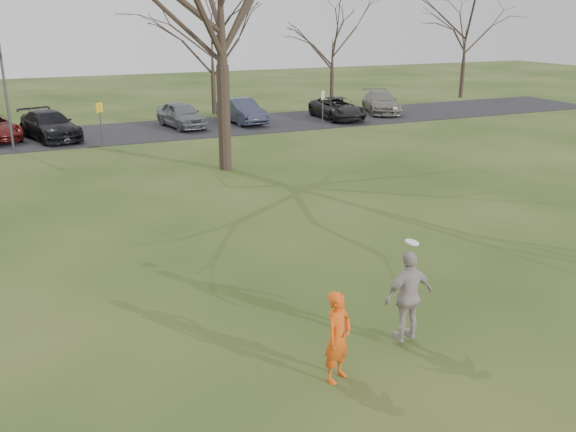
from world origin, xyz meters
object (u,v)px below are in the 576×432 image
at_px(car_6, 337,108).
at_px(car_7, 381,102).
at_px(catching_play, 409,296).
at_px(car_3, 50,125).
at_px(lamp_post, 2,64).
at_px(car_4, 182,115).
at_px(car_5, 242,111).
at_px(player_defender, 338,337).

xyz_separation_m(car_6, car_7, (3.76, 1.07, 0.03)).
bearing_deg(catching_play, car_6, 64.79).
bearing_deg(car_3, lamp_post, -146.54).
relative_size(car_4, car_6, 0.90).
height_order(car_3, lamp_post, lamp_post).
bearing_deg(catching_play, car_5, 77.40).
height_order(car_6, catching_play, catching_play).
distance_m(car_6, lamp_post, 18.63).
distance_m(car_4, lamp_post, 9.79).
relative_size(player_defender, car_6, 0.36).
relative_size(car_7, catching_play, 2.37).
relative_size(car_3, car_6, 1.04).
relative_size(player_defender, lamp_post, 0.26).
height_order(car_7, lamp_post, lamp_post).
bearing_deg(car_5, car_7, -4.74).
distance_m(car_3, lamp_post, 4.26).
relative_size(car_3, car_5, 1.13).
xyz_separation_m(car_4, car_6, (9.43, -0.88, -0.07)).
bearing_deg(catching_play, car_7, 59.11).
bearing_deg(car_7, car_5, -159.29).
xyz_separation_m(car_4, car_7, (13.19, 0.19, -0.03)).
xyz_separation_m(player_defender, car_6, (13.31, 25.00, -0.15)).
bearing_deg(player_defender, car_5, 44.76).
bearing_deg(car_6, catching_play, -113.03).
distance_m(catching_play, lamp_post, 23.70).
bearing_deg(car_4, catching_play, -104.25).
xyz_separation_m(car_5, car_7, (9.59, 0.13, -0.02)).
bearing_deg(car_5, car_4, 175.40).
distance_m(car_5, catching_play, 26.03).
height_order(car_5, car_6, car_5).
bearing_deg(player_defender, car_4, 52.31).
bearing_deg(car_4, car_3, 176.02).
height_order(car_4, car_7, car_4).
relative_size(car_5, car_7, 0.91).
relative_size(car_6, lamp_post, 0.74).
height_order(player_defender, catching_play, catching_play).
bearing_deg(car_7, catching_play, -100.98).
distance_m(player_defender, car_4, 26.17).
height_order(car_5, lamp_post, lamp_post).
height_order(player_defender, car_4, player_defender).
distance_m(car_3, car_4, 7.04).
bearing_deg(player_defender, car_7, 27.62).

